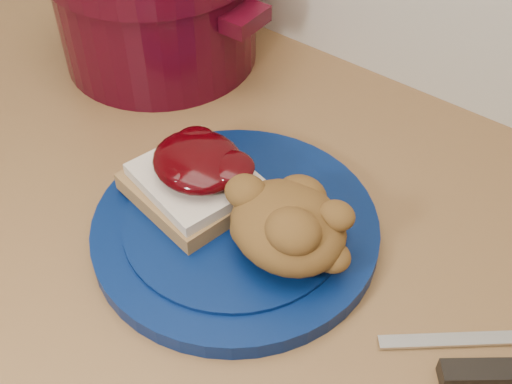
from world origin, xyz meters
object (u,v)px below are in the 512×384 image
Objects in this scene: plate at (236,228)px; dutch_oven at (157,2)px; butter_knife at (474,339)px; pepper_grinder at (171,10)px.

plate is 0.34m from dutch_oven.
dutch_oven is (-0.28, 0.19, 0.07)m from plate.
pepper_grinder is at bearing 121.85° from butter_knife.
plate reaches higher than butter_knife.
pepper_grinder reaches higher than plate.
pepper_grinder is (-0.26, 0.19, 0.06)m from plate.
plate is 0.89× the size of dutch_oven.
dutch_oven is (-0.52, 0.16, 0.07)m from butter_knife.
dutch_oven reaches higher than pepper_grinder.
butter_knife is at bearing -17.98° from pepper_grinder.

